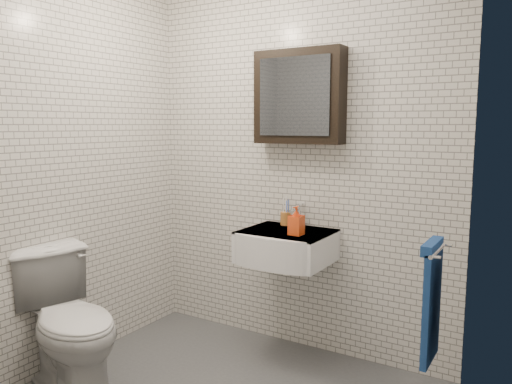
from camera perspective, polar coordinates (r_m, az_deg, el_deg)
room_shell at (r=2.50m, az=-5.77°, el=6.37°), size 2.22×2.02×2.51m
washbasin at (r=3.19m, az=3.17°, el=-6.23°), size 0.55×0.50×0.20m
faucet at (r=3.32m, az=4.80°, el=-2.82°), size 0.06×0.20×0.15m
mirror_cabinet at (r=3.27m, az=4.93°, el=10.78°), size 0.60×0.15×0.60m
towel_rail at (r=2.52m, az=19.46°, el=-11.23°), size 0.09×0.30×0.58m
toothbrush_cup at (r=3.38m, az=3.41°, el=-2.96°), size 0.07×0.07×0.19m
soap_bottle at (r=3.07m, az=4.63°, el=-3.28°), size 0.08×0.08×0.18m
toilet at (r=3.11m, az=-20.56°, el=-13.84°), size 0.89×0.66×0.82m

